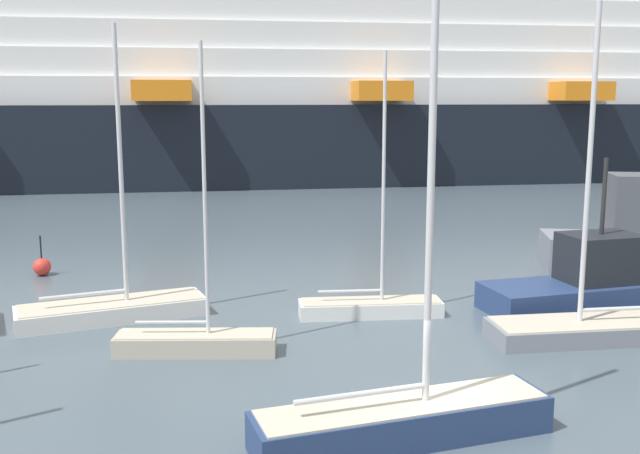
{
  "coord_description": "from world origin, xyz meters",
  "views": [
    {
      "loc": [
        -5.49,
        -14.21,
        6.89
      ],
      "look_at": [
        0.0,
        10.96,
        2.35
      ],
      "focal_mm": 41.63,
      "sensor_mm": 36.0,
      "label": 1
    }
  ],
  "objects_px": {
    "sailboat_1": "(403,415)",
    "fishing_boat_0": "(592,283)",
    "sailboat_2": "(595,325)",
    "sailboat_3": "(196,338)",
    "sailboat_4": "(112,306)",
    "cruise_ship": "(356,93)",
    "sailboat_6": "(371,303)",
    "channel_buoy_0": "(42,267)"
  },
  "relations": [
    {
      "from": "sailboat_1",
      "to": "sailboat_3",
      "type": "xyz_separation_m",
      "value": [
        -3.83,
        6.17,
        -0.14
      ]
    },
    {
      "from": "sailboat_6",
      "to": "channel_buoy_0",
      "type": "height_order",
      "value": "sailboat_6"
    },
    {
      "from": "sailboat_3",
      "to": "sailboat_6",
      "type": "xyz_separation_m",
      "value": [
        5.62,
        2.35,
        -0.01
      ]
    },
    {
      "from": "sailboat_2",
      "to": "cruise_ship",
      "type": "bearing_deg",
      "value": -91.75
    },
    {
      "from": "sailboat_6",
      "to": "channel_buoy_0",
      "type": "xyz_separation_m",
      "value": [
        -11.04,
        7.93,
        -0.05
      ]
    },
    {
      "from": "sailboat_4",
      "to": "cruise_ship",
      "type": "relative_size",
      "value": 0.08
    },
    {
      "from": "sailboat_3",
      "to": "sailboat_4",
      "type": "bearing_deg",
      "value": 134.45
    },
    {
      "from": "channel_buoy_0",
      "to": "cruise_ship",
      "type": "height_order",
      "value": "cruise_ship"
    },
    {
      "from": "fishing_boat_0",
      "to": "cruise_ship",
      "type": "height_order",
      "value": "cruise_ship"
    },
    {
      "from": "sailboat_2",
      "to": "sailboat_1",
      "type": "bearing_deg",
      "value": 37.68
    },
    {
      "from": "sailboat_3",
      "to": "sailboat_4",
      "type": "distance_m",
      "value": 4.41
    },
    {
      "from": "cruise_ship",
      "to": "sailboat_2",
      "type": "bearing_deg",
      "value": -93.1
    },
    {
      "from": "sailboat_6",
      "to": "cruise_ship",
      "type": "distance_m",
      "value": 42.03
    },
    {
      "from": "sailboat_6",
      "to": "sailboat_4",
      "type": "bearing_deg",
      "value": 177.26
    },
    {
      "from": "sailboat_3",
      "to": "sailboat_6",
      "type": "height_order",
      "value": "sailboat_3"
    },
    {
      "from": "sailboat_2",
      "to": "channel_buoy_0",
      "type": "bearing_deg",
      "value": -30.43
    },
    {
      "from": "sailboat_1",
      "to": "cruise_ship",
      "type": "height_order",
      "value": "cruise_ship"
    },
    {
      "from": "sailboat_2",
      "to": "fishing_boat_0",
      "type": "relative_size",
      "value": 1.3
    },
    {
      "from": "sailboat_2",
      "to": "cruise_ship",
      "type": "distance_m",
      "value": 44.56
    },
    {
      "from": "sailboat_1",
      "to": "sailboat_2",
      "type": "bearing_deg",
      "value": 27.07
    },
    {
      "from": "sailboat_1",
      "to": "sailboat_6",
      "type": "height_order",
      "value": "sailboat_1"
    },
    {
      "from": "sailboat_4",
      "to": "fishing_boat_0",
      "type": "xyz_separation_m",
      "value": [
        15.42,
        -1.98,
        0.42
      ]
    },
    {
      "from": "sailboat_4",
      "to": "channel_buoy_0",
      "type": "bearing_deg",
      "value": 103.28
    },
    {
      "from": "sailboat_2",
      "to": "sailboat_6",
      "type": "relative_size",
      "value": 1.14
    },
    {
      "from": "sailboat_2",
      "to": "fishing_boat_0",
      "type": "distance_m",
      "value": 3.47
    },
    {
      "from": "sailboat_2",
      "to": "sailboat_3",
      "type": "xyz_separation_m",
      "value": [
        -11.27,
        1.25,
        -0.01
      ]
    },
    {
      "from": "sailboat_3",
      "to": "fishing_boat_0",
      "type": "bearing_deg",
      "value": 18.97
    },
    {
      "from": "sailboat_4",
      "to": "fishing_boat_0",
      "type": "distance_m",
      "value": 15.55
    },
    {
      "from": "sailboat_1",
      "to": "fishing_boat_0",
      "type": "height_order",
      "value": "sailboat_1"
    },
    {
      "from": "cruise_ship",
      "to": "sailboat_4",
      "type": "bearing_deg",
      "value": -112.29
    },
    {
      "from": "channel_buoy_0",
      "to": "cruise_ship",
      "type": "xyz_separation_m",
      "value": [
        21.26,
        32.28,
        6.82
      ]
    },
    {
      "from": "sailboat_1",
      "to": "fishing_boat_0",
      "type": "xyz_separation_m",
      "value": [
        9.19,
        7.89,
        0.28
      ]
    },
    {
      "from": "sailboat_6",
      "to": "channel_buoy_0",
      "type": "bearing_deg",
      "value": 151.1
    },
    {
      "from": "sailboat_2",
      "to": "cruise_ship",
      "type": "xyz_separation_m",
      "value": [
        4.58,
        43.8,
        6.75
      ]
    },
    {
      "from": "sailboat_6",
      "to": "sailboat_1",
      "type": "bearing_deg",
      "value": -95.07
    },
    {
      "from": "fishing_boat_0",
      "to": "sailboat_4",
      "type": "bearing_deg",
      "value": 168.88
    },
    {
      "from": "fishing_boat_0",
      "to": "channel_buoy_0",
      "type": "distance_m",
      "value": 20.33
    },
    {
      "from": "sailboat_4",
      "to": "sailboat_6",
      "type": "xyz_separation_m",
      "value": [
        8.02,
        -1.35,
        -0.02
      ]
    },
    {
      "from": "sailboat_1",
      "to": "fishing_boat_0",
      "type": "relative_size",
      "value": 1.39
    },
    {
      "from": "sailboat_4",
      "to": "sailboat_2",
      "type": "bearing_deg",
      "value": -31.24
    },
    {
      "from": "sailboat_4",
      "to": "cruise_ship",
      "type": "height_order",
      "value": "cruise_ship"
    },
    {
      "from": "sailboat_1",
      "to": "fishing_boat_0",
      "type": "bearing_deg",
      "value": 34.25
    }
  ]
}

